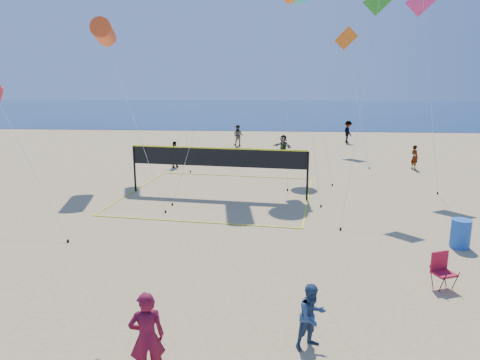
# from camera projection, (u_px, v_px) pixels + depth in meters

# --- Properties ---
(ground) EXTENTS (120.00, 120.00, 0.00)m
(ground) POSITION_uv_depth(u_px,v_px,m) (235.00, 339.00, 10.46)
(ground) COLOR tan
(ground) RESTS_ON ground
(ocean) EXTENTS (140.00, 50.00, 0.03)m
(ocean) POSITION_uv_depth(u_px,v_px,m) (267.00, 111.00, 70.69)
(ocean) COLOR navy
(ocean) RESTS_ON ground
(woman) EXTENTS (0.79, 0.64, 1.86)m
(woman) POSITION_uv_depth(u_px,v_px,m) (147.00, 338.00, 8.85)
(woman) COLOR maroon
(woman) RESTS_ON ground
(bystander_a) EXTENTS (0.89, 0.85, 1.45)m
(bystander_a) POSITION_uv_depth(u_px,v_px,m) (312.00, 316.00, 10.02)
(bystander_a) COLOR navy
(bystander_a) RESTS_ON ground
(far_person_0) EXTENTS (1.04, 0.80, 1.64)m
(far_person_0) POSITION_uv_depth(u_px,v_px,m) (174.00, 154.00, 28.93)
(far_person_0) COLOR gray
(far_person_0) RESTS_ON ground
(far_person_1) EXTENTS (1.50, 1.35, 1.66)m
(far_person_1) POSITION_uv_depth(u_px,v_px,m) (283.00, 147.00, 31.60)
(far_person_1) COLOR gray
(far_person_1) RESTS_ON ground
(far_person_2) EXTENTS (0.55, 0.64, 1.48)m
(far_person_2) POSITION_uv_depth(u_px,v_px,m) (415.00, 157.00, 28.42)
(far_person_2) COLOR gray
(far_person_2) RESTS_ON ground
(far_person_3) EXTENTS (0.92, 0.79, 1.65)m
(far_person_3) POSITION_uv_depth(u_px,v_px,m) (238.00, 136.00, 37.30)
(far_person_3) COLOR gray
(far_person_3) RESTS_ON ground
(far_person_4) EXTENTS (0.89, 1.29, 1.83)m
(far_person_4) POSITION_uv_depth(u_px,v_px,m) (348.00, 132.00, 38.83)
(far_person_4) COLOR gray
(far_person_4) RESTS_ON ground
(camp_chair) EXTENTS (0.69, 0.80, 1.12)m
(camp_chair) POSITION_uv_depth(u_px,v_px,m) (442.00, 268.00, 12.84)
(camp_chair) COLOR #AC132D
(camp_chair) RESTS_ON ground
(trash_barrel) EXTENTS (0.78, 0.78, 0.98)m
(trash_barrel) POSITION_uv_depth(u_px,v_px,m) (461.00, 234.00, 15.81)
(trash_barrel) COLOR blue
(trash_barrel) RESTS_ON ground
(volleyball_net) EXTENTS (9.66, 9.53, 2.32)m
(volleyball_net) POSITION_uv_depth(u_px,v_px,m) (218.00, 163.00, 22.25)
(volleyball_net) COLOR black
(volleyball_net) RESTS_ON ground
(kite_0) EXTENTS (5.27, 7.77, 8.52)m
(kite_0) POSITION_uv_depth(u_px,v_px,m) (104.00, 32.00, 24.51)
(kite_0) COLOR #E54B1B
(kite_0) RESTS_ON ground
(kite_4) EXTENTS (2.79, 5.65, 9.68)m
(kite_4) POSITION_uv_depth(u_px,v_px,m) (377.00, 13.00, 20.47)
(kite_4) COLOR #2A9423
(kite_4) RESTS_ON ground
(kite_5) EXTENTS (1.64, 3.18, 10.21)m
(kite_5) POSITION_uv_depth(u_px,v_px,m) (424.00, 9.00, 23.44)
(kite_5) COLOR #F3337B
(kite_5) RESTS_ON ground
(kite_9) EXTENTS (1.69, 8.50, 9.09)m
(kite_9) POSITION_uv_depth(u_px,v_px,m) (347.00, 44.00, 34.46)
(kite_9) COLOR orange
(kite_9) RESTS_ON ground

